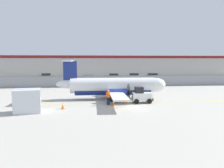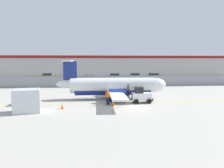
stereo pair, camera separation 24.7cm
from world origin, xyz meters
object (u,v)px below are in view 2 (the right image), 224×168
object	(u,v)px
baggage_tug	(141,96)
parked_car_1	(71,79)
commuter_airplane	(115,86)
parked_car_3	(114,77)
cargo_container	(27,101)
parked_car_2	(89,79)
parked_car_5	(154,76)
ground_crew_worker	(108,96)
parked_car_0	(48,76)
parked_car_4	(135,76)
traffic_cone_far_left	(62,106)
traffic_cone_near_right	(113,103)
traffic_cone_near_left	(126,100)

from	to	relation	value
baggage_tug	parked_car_1	bearing A→B (deg)	114.22
commuter_airplane	baggage_tug	size ratio (longest dim) A/B	6.81
parked_car_1	parked_car_3	xyz separation A→B (m)	(10.24, 7.01, 0.00)
commuter_airplane	cargo_container	world-z (taller)	commuter_airplane
parked_car_2	parked_car_3	distance (m)	9.38
baggage_tug	parked_car_1	distance (m)	25.49
parked_car_2	parked_car_5	size ratio (longest dim) A/B	0.99
ground_crew_worker	parked_car_0	world-z (taller)	same
baggage_tug	parked_car_4	size ratio (longest dim) A/B	0.55
ground_crew_worker	parked_car_4	size ratio (longest dim) A/B	0.39
cargo_container	parked_car_1	distance (m)	26.90
parked_car_3	cargo_container	bearing A→B (deg)	71.83
commuter_airplane	traffic_cone_far_left	xyz separation A→B (m)	(-6.01, -5.40, -1.29)
traffic_cone_near_right	parked_car_2	size ratio (longest dim) A/B	0.15
ground_crew_worker	cargo_container	xyz separation A→B (m)	(-7.92, -2.59, 0.15)
traffic_cone_far_left	parked_car_1	size ratio (longest dim) A/B	0.15
traffic_cone_near_right	traffic_cone_far_left	xyz separation A→B (m)	(-5.32, -0.84, 0.00)
traffic_cone_near_left	parked_car_4	size ratio (longest dim) A/B	0.15
traffic_cone_far_left	ground_crew_worker	bearing A→B (deg)	17.12
commuter_airplane	parked_car_5	distance (m)	30.71
baggage_tug	parked_car_3	bearing A→B (deg)	90.71
parked_car_5	commuter_airplane	bearing A→B (deg)	-123.42
baggage_tug	traffic_cone_far_left	xyz separation A→B (m)	(-8.73, -2.23, -0.54)
parked_car_0	parked_car_5	distance (m)	27.63
parked_car_2	parked_car_4	size ratio (longest dim) A/B	1.00
traffic_cone_near_left	traffic_cone_near_right	world-z (taller)	same
baggage_tug	parked_car_0	world-z (taller)	baggage_tug
cargo_container	parked_car_4	xyz separation A→B (m)	(17.78, 34.37, -0.21)
parked_car_1	parked_car_4	xyz separation A→B (m)	(15.85, 7.54, 0.00)
traffic_cone_near_right	parked_car_5	world-z (taller)	parked_car_5
ground_crew_worker	traffic_cone_far_left	size ratio (longest dim) A/B	2.66
parked_car_4	ground_crew_worker	bearing A→B (deg)	-102.97
baggage_tug	parked_car_3	xyz separation A→B (m)	(0.31, 30.48, 0.04)
traffic_cone_near_right	traffic_cone_far_left	distance (m)	5.38
cargo_container	parked_car_2	distance (m)	27.61
parked_car_2	parked_car_3	size ratio (longest dim) A/B	1.02
traffic_cone_far_left	parked_car_0	world-z (taller)	parked_car_0
cargo_container	parked_car_3	distance (m)	35.96
cargo_container	traffic_cone_near_right	xyz separation A→B (m)	(8.46, 1.96, -0.79)
parked_car_1	parked_car_4	size ratio (longest dim) A/B	0.99
cargo_container	traffic_cone_far_left	distance (m)	3.42
parked_car_4	parked_car_5	distance (m)	4.89
parked_car_3	parked_car_2	bearing A→B (deg)	48.39
commuter_airplane	cargo_container	bearing A→B (deg)	-143.15
parked_car_0	parked_car_5	xyz separation A→B (m)	(27.50, -2.71, 0.00)
parked_car_0	parked_car_2	size ratio (longest dim) A/B	1.01
traffic_cone_near_left	parked_car_4	xyz separation A→B (m)	(7.66, 30.73, 0.58)
traffic_cone_near_left	parked_car_2	size ratio (longest dim) A/B	0.15
cargo_container	parked_car_5	size ratio (longest dim) A/B	0.62
baggage_tug	ground_crew_worker	distance (m)	4.02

